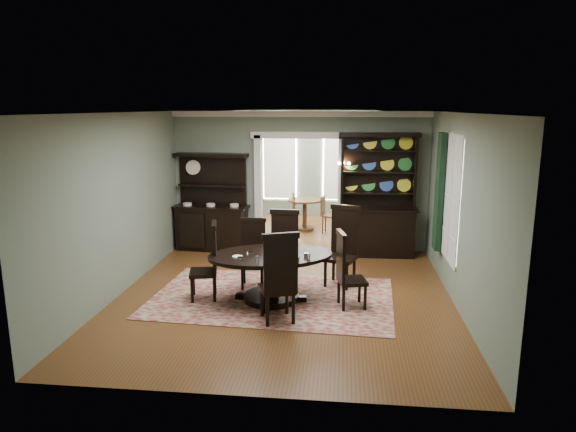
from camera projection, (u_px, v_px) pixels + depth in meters
The scene contains 19 objects.
room at pixel (284, 203), 8.21m from camera, with size 5.51×6.01×3.01m.
parlor at pixel (308, 167), 13.56m from camera, with size 3.51×3.50×3.01m.
doorway_trim at pixel (299, 176), 11.08m from camera, with size 2.08×0.25×2.57m.
right_window at pixel (446, 195), 8.79m from camera, with size 0.15×1.47×2.12m.
wall_sconce at pixel (344, 165), 10.77m from camera, with size 0.27×0.21×0.21m.
rug at pixel (272, 297), 8.47m from camera, with size 3.91×2.49×0.01m, color maroon.
dining_table at pixel (271, 268), 8.23m from camera, with size 2.30×2.30×0.79m.
centerpiece at pixel (276, 252), 8.07m from camera, with size 1.25×0.80×0.21m.
chair_far_left at pixel (253, 251), 8.94m from camera, with size 0.48×0.46×1.20m.
chair_far_mid at pixel (284, 246), 8.94m from camera, with size 0.52×0.49×1.35m.
chair_far_right at pixel (343, 243), 9.00m from camera, with size 0.66×0.64×1.41m.
chair_end_left at pixel (210, 259), 8.29m from camera, with size 0.54×0.56×1.28m.
chair_end_right at pixel (346, 268), 7.93m from camera, with size 0.52×0.54×1.22m.
chair_near at pixel (279, 276), 7.31m from camera, with size 0.65×0.63×1.38m.
sideboard at pixel (212, 216), 11.22m from camera, with size 1.65×0.72×2.11m.
welsh_dresser at pixel (377, 212), 10.78m from camera, with size 1.67×0.66×2.57m.
parlor_table at pixel (305, 210), 13.03m from camera, with size 0.85×0.85×0.79m.
parlor_chair_left at pixel (289, 210), 12.98m from camera, with size 0.45×0.43×0.98m.
parlor_chair_right at pixel (327, 213), 12.75m from camera, with size 0.42×0.41×0.92m.
Camera 1 is at (0.93, -7.98, 3.09)m, focal length 32.00 mm.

